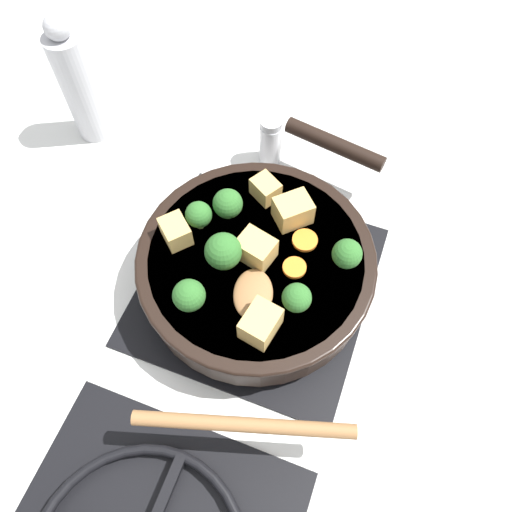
# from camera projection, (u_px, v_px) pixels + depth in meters

# --- Properties ---
(ground_plane) EXTENTS (2.40, 2.40, 0.00)m
(ground_plane) POSITION_uv_depth(u_px,v_px,m) (256.00, 286.00, 0.71)
(ground_plane) COLOR silver
(front_burner_grate) EXTENTS (0.31, 0.31, 0.03)m
(front_burner_grate) POSITION_uv_depth(u_px,v_px,m) (256.00, 282.00, 0.70)
(front_burner_grate) COLOR black
(front_burner_grate) RESTS_ON ground_plane
(skillet_pan) EXTENTS (0.31, 0.41, 0.06)m
(skillet_pan) POSITION_uv_depth(u_px,v_px,m) (257.00, 265.00, 0.66)
(skillet_pan) COLOR black
(skillet_pan) RESTS_ON front_burner_grate
(wooden_spoon) EXTENTS (0.23, 0.23, 0.02)m
(wooden_spoon) POSITION_uv_depth(u_px,v_px,m) (248.00, 364.00, 0.56)
(wooden_spoon) COLOR olive
(wooden_spoon) RESTS_ON skillet_pan
(tofu_cube_center_large) EXTENTS (0.06, 0.06, 0.04)m
(tofu_cube_center_large) POSITION_uv_depth(u_px,v_px,m) (293.00, 211.00, 0.65)
(tofu_cube_center_large) COLOR tan
(tofu_cube_center_large) RESTS_ON skillet_pan
(tofu_cube_near_handle) EXTENTS (0.04, 0.05, 0.04)m
(tofu_cube_near_handle) POSITION_uv_depth(u_px,v_px,m) (261.00, 324.00, 0.57)
(tofu_cube_near_handle) COLOR tan
(tofu_cube_near_handle) RESTS_ON skillet_pan
(tofu_cube_east_chunk) EXTENTS (0.05, 0.04, 0.03)m
(tofu_cube_east_chunk) POSITION_uv_depth(u_px,v_px,m) (266.00, 189.00, 0.67)
(tofu_cube_east_chunk) COLOR tan
(tofu_cube_east_chunk) RESTS_ON skillet_pan
(tofu_cube_west_chunk) EXTENTS (0.05, 0.04, 0.04)m
(tofu_cube_west_chunk) POSITION_uv_depth(u_px,v_px,m) (259.00, 247.00, 0.62)
(tofu_cube_west_chunk) COLOR tan
(tofu_cube_west_chunk) RESTS_ON skillet_pan
(tofu_cube_back_piece) EXTENTS (0.05, 0.05, 0.03)m
(tofu_cube_back_piece) POSITION_uv_depth(u_px,v_px,m) (176.00, 231.00, 0.63)
(tofu_cube_back_piece) COLOR tan
(tofu_cube_back_piece) RESTS_ON skillet_pan
(broccoli_floret_near_spoon) EXTENTS (0.04, 0.04, 0.04)m
(broccoli_floret_near_spoon) POSITION_uv_depth(u_px,v_px,m) (297.00, 298.00, 0.58)
(broccoli_floret_near_spoon) COLOR #709956
(broccoli_floret_near_spoon) RESTS_ON skillet_pan
(broccoli_floret_center_top) EXTENTS (0.05, 0.05, 0.05)m
(broccoli_floret_center_top) POSITION_uv_depth(u_px,v_px,m) (223.00, 251.00, 0.60)
(broccoli_floret_center_top) COLOR #709956
(broccoli_floret_center_top) RESTS_ON skillet_pan
(broccoli_floret_east_rim) EXTENTS (0.04, 0.04, 0.05)m
(broccoli_floret_east_rim) POSITION_uv_depth(u_px,v_px,m) (228.00, 204.00, 0.64)
(broccoli_floret_east_rim) COLOR #709956
(broccoli_floret_east_rim) RESTS_ON skillet_pan
(broccoli_floret_west_rim) EXTENTS (0.04, 0.04, 0.05)m
(broccoli_floret_west_rim) POSITION_uv_depth(u_px,v_px,m) (189.00, 296.00, 0.58)
(broccoli_floret_west_rim) COLOR #709956
(broccoli_floret_west_rim) RESTS_ON skillet_pan
(broccoli_floret_north_edge) EXTENTS (0.03, 0.03, 0.04)m
(broccoli_floret_north_edge) POSITION_uv_depth(u_px,v_px,m) (199.00, 215.00, 0.64)
(broccoli_floret_north_edge) COLOR #709956
(broccoli_floret_north_edge) RESTS_ON skillet_pan
(broccoli_floret_south_cluster) EXTENTS (0.04, 0.04, 0.04)m
(broccoli_floret_south_cluster) POSITION_uv_depth(u_px,v_px,m) (347.00, 254.00, 0.61)
(broccoli_floret_south_cluster) COLOR #709956
(broccoli_floret_south_cluster) RESTS_ON skillet_pan
(carrot_slice_orange_thin) EXTENTS (0.03, 0.03, 0.01)m
(carrot_slice_orange_thin) POSITION_uv_depth(u_px,v_px,m) (305.00, 240.00, 0.64)
(carrot_slice_orange_thin) COLOR orange
(carrot_slice_orange_thin) RESTS_ON skillet_pan
(carrot_slice_near_center) EXTENTS (0.03, 0.03, 0.01)m
(carrot_slice_near_center) POSITION_uv_depth(u_px,v_px,m) (294.00, 267.00, 0.62)
(carrot_slice_near_center) COLOR orange
(carrot_slice_near_center) RESTS_ON skillet_pan
(pepper_mill) EXTENTS (0.06, 0.06, 0.22)m
(pepper_mill) POSITION_uv_depth(u_px,v_px,m) (79.00, 84.00, 0.76)
(pepper_mill) COLOR #B2B2B7
(pepper_mill) RESTS_ON ground_plane
(salt_shaker) EXTENTS (0.04, 0.04, 0.09)m
(salt_shaker) POSITION_uv_depth(u_px,v_px,m) (271.00, 141.00, 0.78)
(salt_shaker) COLOR white
(salt_shaker) RESTS_ON ground_plane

